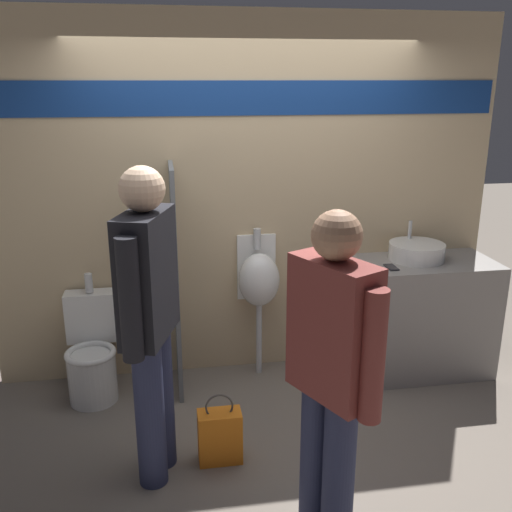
% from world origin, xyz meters
% --- Properties ---
extents(ground_plane, '(16.00, 16.00, 0.00)m').
position_xyz_m(ground_plane, '(0.00, 0.00, 0.00)').
color(ground_plane, '#70665B').
extents(display_wall, '(3.82, 0.07, 2.70)m').
position_xyz_m(display_wall, '(0.00, 0.60, 1.36)').
color(display_wall, tan).
rests_on(display_wall, ground_plane).
extents(sink_counter, '(1.07, 0.57, 0.91)m').
position_xyz_m(sink_counter, '(1.32, 0.28, 0.45)').
color(sink_counter, gray).
rests_on(sink_counter, ground_plane).
extents(sink_basin, '(0.42, 0.42, 0.27)m').
position_xyz_m(sink_basin, '(1.27, 0.34, 0.97)').
color(sink_basin, white).
rests_on(sink_basin, sink_counter).
extents(cell_phone, '(0.07, 0.14, 0.01)m').
position_xyz_m(cell_phone, '(1.00, 0.17, 0.91)').
color(cell_phone, '#232328').
rests_on(cell_phone, sink_counter).
extents(divider_near_counter, '(0.03, 0.50, 1.68)m').
position_xyz_m(divider_near_counter, '(-0.56, 0.32, 0.84)').
color(divider_near_counter, slate).
rests_on(divider_near_counter, ground_plane).
extents(urinal_near_counter, '(0.31, 0.28, 1.15)m').
position_xyz_m(urinal_near_counter, '(0.07, 0.44, 0.77)').
color(urinal_near_counter, silver).
rests_on(urinal_near_counter, ground_plane).
extents(toilet, '(0.38, 0.52, 0.89)m').
position_xyz_m(toilet, '(-1.18, 0.30, 0.32)').
color(toilet, white).
rests_on(toilet, ground_plane).
extents(person_in_vest, '(0.36, 0.54, 1.70)m').
position_xyz_m(person_in_vest, '(0.10, -1.31, 0.94)').
color(person_in_vest, '#282D4C').
rests_on(person_in_vest, ground_plane).
extents(person_with_lanyard, '(0.33, 0.61, 1.82)m').
position_xyz_m(person_with_lanyard, '(-0.72, -0.66, 1.00)').
color(person_with_lanyard, '#282D4C').
rests_on(person_with_lanyard, ground_plane).
extents(shopping_bag, '(0.26, 0.14, 0.45)m').
position_xyz_m(shopping_bag, '(-0.35, -0.61, 0.17)').
color(shopping_bag, orange).
rests_on(shopping_bag, ground_plane).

